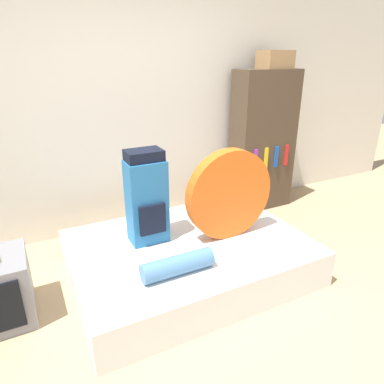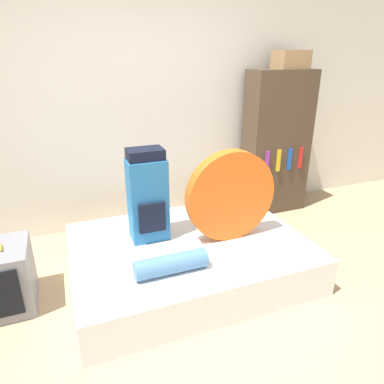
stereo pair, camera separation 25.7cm
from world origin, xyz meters
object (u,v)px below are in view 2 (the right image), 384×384
object	(u,v)px
bookshelf	(276,144)
cardboard_box	(291,60)
backpack	(148,197)
sleeping_roll	(171,264)
tent_bag	(230,196)

from	to	relation	value
bookshelf	cardboard_box	size ratio (longest dim) A/B	4.70
backpack	sleeping_roll	bearing A→B (deg)	-88.45
backpack	sleeping_roll	distance (m)	0.64
backpack	bookshelf	xyz separation A→B (m)	(1.75, 0.74, 0.12)
tent_bag	bookshelf	bearing A→B (deg)	41.65
cardboard_box	sleeping_roll	bearing A→B (deg)	-144.40
bookshelf	tent_bag	bearing A→B (deg)	-138.35
tent_bag	cardboard_box	size ratio (longest dim) A/B	2.21
tent_bag	bookshelf	size ratio (longest dim) A/B	0.47
backpack	bookshelf	bearing A→B (deg)	22.98
tent_bag	sleeping_roll	bearing A→B (deg)	-153.03
tent_bag	cardboard_box	bearing A→B (deg)	39.56
backpack	bookshelf	distance (m)	1.91
bookshelf	backpack	bearing A→B (deg)	-157.02
backpack	tent_bag	xyz separation A→B (m)	(0.65, -0.24, 0.00)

